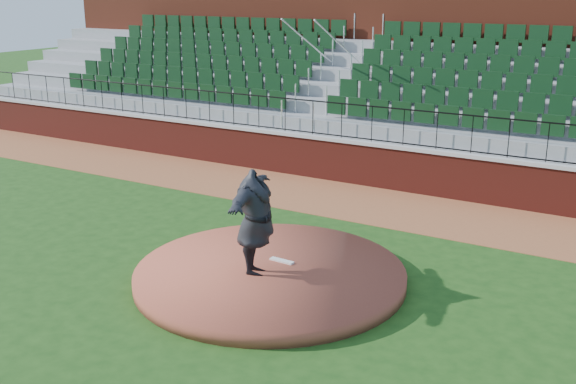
# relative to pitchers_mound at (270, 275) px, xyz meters

# --- Properties ---
(ground) EXTENTS (90.00, 90.00, 0.00)m
(ground) POSITION_rel_pitchers_mound_xyz_m (-0.56, 0.15, -0.12)
(ground) COLOR #1B4112
(ground) RESTS_ON ground
(warning_track) EXTENTS (34.00, 3.20, 0.01)m
(warning_track) POSITION_rel_pitchers_mound_xyz_m (-0.56, 5.55, -0.12)
(warning_track) COLOR brown
(warning_track) RESTS_ON ground
(field_wall) EXTENTS (34.00, 0.35, 1.20)m
(field_wall) POSITION_rel_pitchers_mound_xyz_m (-0.56, 7.15, 0.47)
(field_wall) COLOR maroon
(field_wall) RESTS_ON ground
(wall_cap) EXTENTS (34.00, 0.45, 0.10)m
(wall_cap) POSITION_rel_pitchers_mound_xyz_m (-0.56, 7.15, 1.12)
(wall_cap) COLOR #B7B7B7
(wall_cap) RESTS_ON field_wall
(wall_railing) EXTENTS (34.00, 0.05, 1.00)m
(wall_railing) POSITION_rel_pitchers_mound_xyz_m (-0.56, 7.15, 1.67)
(wall_railing) COLOR black
(wall_railing) RESTS_ON wall_cap
(seating_stands) EXTENTS (34.00, 5.10, 4.60)m
(seating_stands) POSITION_rel_pitchers_mound_xyz_m (-0.56, 9.87, 2.18)
(seating_stands) COLOR gray
(seating_stands) RESTS_ON ground
(concourse_wall) EXTENTS (34.00, 0.50, 5.50)m
(concourse_wall) POSITION_rel_pitchers_mound_xyz_m (-0.56, 12.67, 2.62)
(concourse_wall) COLOR maroon
(concourse_wall) RESTS_ON ground
(pitchers_mound) EXTENTS (5.28, 5.28, 0.25)m
(pitchers_mound) POSITION_rel_pitchers_mound_xyz_m (0.00, 0.00, 0.00)
(pitchers_mound) COLOR brown
(pitchers_mound) RESTS_ON ground
(pitching_rubber) EXTENTS (0.52, 0.15, 0.03)m
(pitching_rubber) POSITION_rel_pitchers_mound_xyz_m (0.01, 0.43, 0.14)
(pitching_rubber) COLOR white
(pitching_rubber) RESTS_ON pitchers_mound
(pitcher) EXTENTS (1.51, 2.62, 2.06)m
(pitcher) POSITION_rel_pitchers_mound_xyz_m (-0.14, -0.30, 1.16)
(pitcher) COLOR black
(pitcher) RESTS_ON pitchers_mound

